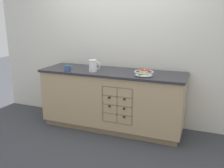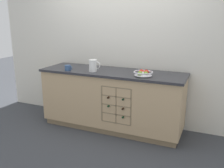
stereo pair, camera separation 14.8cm
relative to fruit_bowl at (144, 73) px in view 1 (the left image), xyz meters
The scene contains 6 objects.
ground_plane 1.09m from the fruit_bowl, 167.16° to the left, with size 14.00×14.00×0.00m, color #383A3F.
back_wall 0.79m from the fruit_bowl, 136.18° to the left, with size 4.56×0.06×2.55m, color silver.
kitchen_island 0.72m from the fruit_bowl, 167.37° to the left, with size 2.20×0.68×0.91m.
fruit_bowl is the anchor object (origin of this frame).
white_pitcher 0.77m from the fruit_bowl, behind, with size 0.18×0.12×0.18m.
ceramic_mug 1.16m from the fruit_bowl, behind, with size 0.12×0.09×0.08m.
Camera 1 is at (1.31, -3.42, 1.70)m, focal length 40.00 mm.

